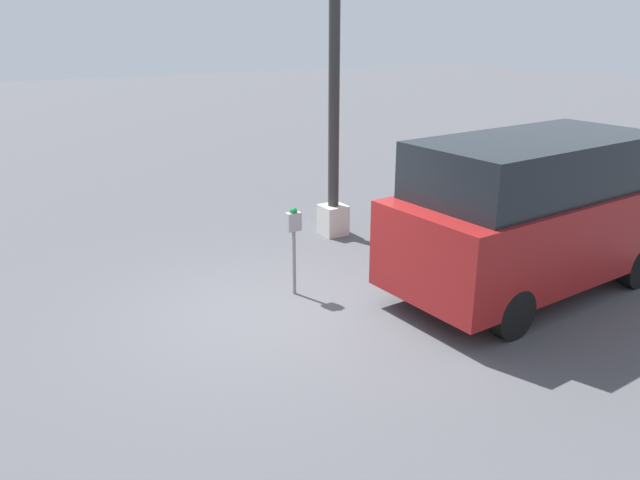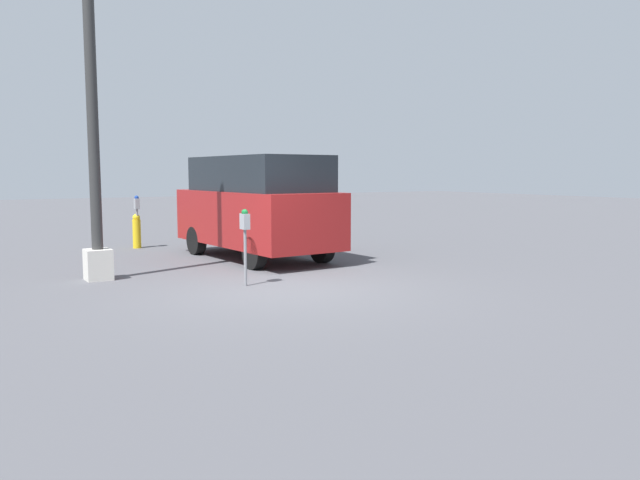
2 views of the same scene
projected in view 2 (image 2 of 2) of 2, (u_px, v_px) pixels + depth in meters
ground_plane at (284, 289)px, 10.26m from camera, size 80.00×80.00×0.00m
parking_meter_near at (245, 229)px, 10.40m from camera, size 0.20×0.12×1.30m
parking_meter_far at (137, 209)px, 15.62m from camera, size 0.20×0.12×1.33m
lamp_post at (94, 151)px, 10.85m from camera, size 0.44×0.44×6.05m
parked_van at (257, 205)px, 13.73m from camera, size 4.56×2.10×2.25m
fire_hydrant at (137, 231)px, 15.72m from camera, size 0.20×0.20×0.87m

